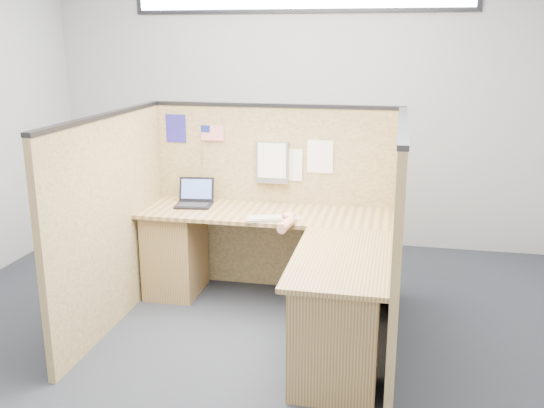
% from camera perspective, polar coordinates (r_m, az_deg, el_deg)
% --- Properties ---
extents(floor, '(5.00, 5.00, 0.00)m').
position_cam_1_polar(floor, '(4.33, -2.59, -12.51)').
color(floor, black).
rests_on(floor, ground).
extents(wall_back, '(5.00, 0.00, 5.00)m').
position_cam_1_polar(wall_back, '(6.07, 2.58, 9.37)').
color(wall_back, '#AAACAF').
rests_on(wall_back, floor).
extents(wall_front, '(5.00, 0.00, 5.00)m').
position_cam_1_polar(wall_front, '(1.86, -20.61, -5.10)').
color(wall_front, '#AAACAF').
rests_on(wall_front, floor).
extents(cubicle_partitions, '(2.06, 1.83, 1.53)m').
position_cam_1_polar(cubicle_partitions, '(4.43, -1.34, -1.15)').
color(cubicle_partitions, brown).
rests_on(cubicle_partitions, floor).
extents(l_desk, '(1.95, 1.75, 0.73)m').
position_cam_1_polar(l_desk, '(4.39, 0.62, -6.50)').
color(l_desk, brown).
rests_on(l_desk, floor).
extents(laptop, '(0.31, 0.30, 0.21)m').
position_cam_1_polar(laptop, '(4.91, -7.19, 0.53)').
color(laptop, black).
rests_on(laptop, l_desk).
extents(keyboard, '(0.41, 0.25, 0.03)m').
position_cam_1_polar(keyboard, '(4.46, 0.09, -1.36)').
color(keyboard, '#9D9579').
rests_on(keyboard, l_desk).
extents(mouse, '(0.12, 0.09, 0.04)m').
position_cam_1_polar(mouse, '(4.44, 1.66, -1.34)').
color(mouse, silver).
rests_on(mouse, l_desk).
extents(hand_forearm, '(0.11, 0.37, 0.08)m').
position_cam_1_polar(hand_forearm, '(4.31, 1.47, -1.66)').
color(hand_forearm, tan).
rests_on(hand_forearm, l_desk).
extents(blue_poster, '(0.17, 0.01, 0.23)m').
position_cam_1_polar(blue_poster, '(5.06, -9.04, 7.05)').
color(blue_poster, navy).
rests_on(blue_poster, cubicle_partitions).
extents(american_flag, '(0.19, 0.01, 0.33)m').
position_cam_1_polar(american_flag, '(4.96, -5.87, 6.55)').
color(american_flag, olive).
rests_on(american_flag, cubicle_partitions).
extents(file_holder, '(0.26, 0.05, 0.33)m').
position_cam_1_polar(file_holder, '(4.85, 0.03, 3.93)').
color(file_holder, slate).
rests_on(file_holder, cubicle_partitions).
extents(paper_left, '(0.20, 0.01, 0.26)m').
position_cam_1_polar(paper_left, '(4.80, 4.56, 4.46)').
color(paper_left, white).
rests_on(paper_left, cubicle_partitions).
extents(paper_right, '(0.20, 0.02, 0.26)m').
position_cam_1_polar(paper_right, '(4.85, 1.70, 3.70)').
color(paper_right, white).
rests_on(paper_right, cubicle_partitions).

